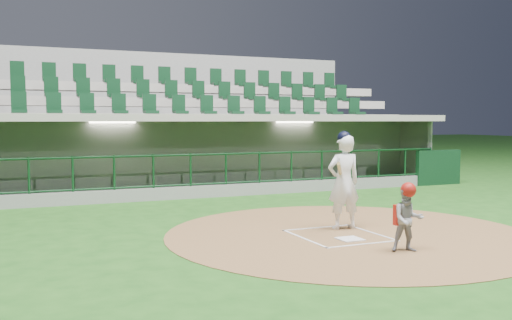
{
  "coord_description": "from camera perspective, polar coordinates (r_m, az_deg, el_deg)",
  "views": [
    {
      "loc": [
        -5.75,
        -9.63,
        2.23
      ],
      "look_at": [
        -0.48,
        2.6,
        1.3
      ],
      "focal_mm": 40.0,
      "sensor_mm": 36.0,
      "label": 1
    }
  ],
  "objects": [
    {
      "name": "ground",
      "position": [
        11.43,
        7.46,
        -7.29
      ],
      "size": [
        120.0,
        120.0,
        0.0
      ],
      "primitive_type": "plane",
      "color": "#1A4814",
      "rests_on": "ground"
    },
    {
      "name": "dirt_circle",
      "position": [
        11.42,
        9.28,
        -7.29
      ],
      "size": [
        7.2,
        7.2,
        0.01
      ],
      "primitive_type": "cylinder",
      "color": "brown",
      "rests_on": "ground"
    },
    {
      "name": "home_plate",
      "position": [
        10.85,
        9.37,
        -7.8
      ],
      "size": [
        0.43,
        0.43,
        0.02
      ],
      "primitive_type": "cube",
      "color": "silver",
      "rests_on": "dirt_circle"
    },
    {
      "name": "batter_box_chalk",
      "position": [
        11.18,
        8.25,
        -7.46
      ],
      "size": [
        1.55,
        1.8,
        0.01
      ],
      "color": "white",
      "rests_on": "ground"
    },
    {
      "name": "dugout_structure",
      "position": [
        18.47,
        -4.52,
        0.05
      ],
      "size": [
        16.4,
        3.7,
        3.0
      ],
      "color": "slate",
      "rests_on": "ground"
    },
    {
      "name": "seating_deck",
      "position": [
        21.34,
        -7.65,
        1.8
      ],
      "size": [
        17.0,
        6.72,
        5.15
      ],
      "color": "slate",
      "rests_on": "ground"
    },
    {
      "name": "batter",
      "position": [
        11.73,
        8.76,
        -2.04
      ],
      "size": [
        0.91,
        0.9,
        2.0
      ],
      "color": "white",
      "rests_on": "dirt_circle"
    },
    {
      "name": "catcher",
      "position": [
        9.99,
        14.92,
        -5.55
      ],
      "size": [
        0.65,
        0.59,
        1.18
      ],
      "color": "#929398",
      "rests_on": "dirt_circle"
    }
  ]
}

